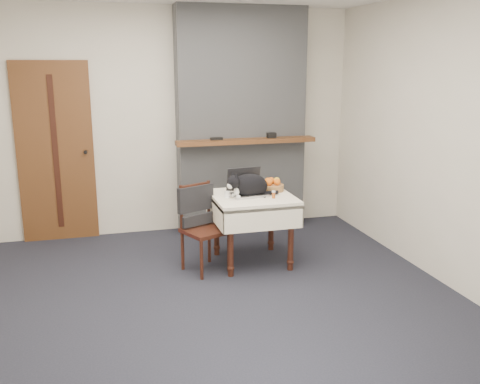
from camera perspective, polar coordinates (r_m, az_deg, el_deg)
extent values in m
plane|color=black|center=(4.72, -4.61, -11.15)|extent=(4.50, 4.50, 0.00)
cube|color=beige|center=(6.30, -8.25, 7.38)|extent=(4.50, 0.02, 2.60)
cube|color=beige|center=(5.23, 20.23, 5.37)|extent=(0.02, 4.00, 2.60)
cube|color=brown|center=(6.29, -19.07, 3.99)|extent=(0.82, 0.05, 2.00)
cube|color=black|center=(6.26, -19.08, 3.95)|extent=(0.06, 0.01, 1.70)
cylinder|color=black|center=(6.23, -16.15, 4.12)|extent=(0.04, 0.06, 0.04)
cube|color=gray|center=(6.33, 0.10, 7.55)|extent=(1.50, 0.30, 2.60)
cube|color=brown|center=(6.12, 0.70, 5.45)|extent=(1.62, 0.18, 0.05)
cube|color=black|center=(6.03, -2.52, 5.70)|extent=(0.14, 0.04, 0.03)
cube|color=black|center=(6.20, 3.38, 6.05)|extent=(0.10, 0.07, 0.06)
cylinder|color=black|center=(5.03, -1.01, -5.58)|extent=(0.06, 0.06, 0.64)
sphere|color=black|center=(5.12, -1.00, -8.12)|extent=(0.07, 0.07, 0.07)
cylinder|color=black|center=(5.20, 5.44, -4.98)|extent=(0.06, 0.06, 0.64)
sphere|color=black|center=(5.28, 5.38, -7.45)|extent=(0.07, 0.07, 0.07)
cylinder|color=black|center=(5.58, -2.52, -3.60)|extent=(0.06, 0.06, 0.64)
sphere|color=black|center=(5.66, -2.50, -5.92)|extent=(0.07, 0.07, 0.07)
cylinder|color=black|center=(5.74, 3.34, -3.13)|extent=(0.06, 0.06, 0.64)
sphere|color=black|center=(5.81, 3.31, -5.39)|extent=(0.07, 0.07, 0.07)
cube|color=#F3E2CE|center=(5.28, 1.33, -0.67)|extent=(0.78, 0.78, 0.06)
cube|color=#F3E2CE|center=(4.96, 2.59, -2.97)|extent=(0.78, 0.01, 0.22)
cube|color=#F3E2CE|center=(5.67, 0.22, -0.80)|extent=(0.78, 0.01, 0.22)
cube|color=#F3E2CE|center=(5.22, -2.73, -2.11)|extent=(0.01, 0.78, 0.22)
cube|color=#F3E2CE|center=(5.43, 5.23, -1.52)|extent=(0.01, 0.78, 0.22)
cube|color=#B7B7BC|center=(5.25, 0.96, -0.28)|extent=(0.38, 0.28, 0.02)
cube|color=black|center=(5.25, 0.96, -0.15)|extent=(0.31, 0.20, 0.00)
cube|color=black|center=(5.36, 0.36, 1.42)|extent=(0.36, 0.10, 0.24)
cube|color=#AEDEFF|center=(5.35, 0.37, 1.42)|extent=(0.33, 0.09, 0.22)
ellipsoid|color=black|center=(5.21, 0.98, 0.74)|extent=(0.40, 0.30, 0.22)
ellipsoid|color=black|center=(5.27, 1.95, 0.65)|extent=(0.23, 0.25, 0.18)
sphere|color=black|center=(5.10, -0.68, 1.08)|extent=(0.16, 0.16, 0.13)
ellipsoid|color=white|center=(5.09, -1.09, 0.67)|extent=(0.07, 0.08, 0.06)
ellipsoid|color=white|center=(5.14, -0.37, 0.08)|extent=(0.07, 0.09, 0.09)
cone|color=black|center=(5.06, -0.35, 1.73)|extent=(0.06, 0.06, 0.05)
cone|color=black|center=(5.13, -0.80, 1.87)|extent=(0.06, 0.06, 0.05)
cylinder|color=black|center=(5.27, 3.08, -0.09)|extent=(0.19, 0.05, 0.04)
sphere|color=white|center=(5.12, -0.17, -0.55)|extent=(0.04, 0.04, 0.04)
sphere|color=white|center=(5.19, -0.67, -0.35)|extent=(0.04, 0.04, 0.04)
cylinder|color=white|center=(5.17, -1.37, -0.29)|extent=(0.06, 0.06, 0.06)
cylinder|color=#A24714|center=(5.16, 3.60, -0.35)|extent=(0.03, 0.03, 0.06)
cylinder|color=silver|center=(5.15, 3.61, 0.05)|extent=(0.04, 0.04, 0.01)
cylinder|color=#AD7F45|center=(5.46, 3.47, 0.46)|extent=(0.23, 0.23, 0.06)
sphere|color=#ED4E14|center=(5.40, 3.11, 1.03)|extent=(0.07, 0.07, 0.07)
sphere|color=#ED4E14|center=(5.42, 3.98, 1.06)|extent=(0.07, 0.07, 0.07)
sphere|color=#ED4E14|center=(5.49, 3.33, 1.23)|extent=(0.07, 0.07, 0.07)
sphere|color=gold|center=(5.49, 3.94, 1.22)|extent=(0.07, 0.07, 0.07)
sphere|color=#ED4E14|center=(5.47, 2.99, 1.18)|extent=(0.07, 0.07, 0.07)
cube|color=black|center=(5.33, 3.07, -0.16)|extent=(0.14, 0.09, 0.01)
cube|color=black|center=(5.15, -3.73, -4.18)|extent=(0.49, 0.49, 0.04)
cylinder|color=black|center=(5.01, -4.13, -7.16)|extent=(0.03, 0.03, 0.40)
cylinder|color=black|center=(5.19, -1.21, -6.37)|extent=(0.03, 0.03, 0.40)
cylinder|color=black|center=(5.26, -6.15, -6.16)|extent=(0.03, 0.03, 0.40)
cylinder|color=black|center=(5.43, -3.30, -5.46)|extent=(0.03, 0.03, 0.40)
cylinder|color=black|center=(5.13, -6.27, -1.72)|extent=(0.03, 0.03, 0.45)
cylinder|color=black|center=(5.31, -3.36, -1.14)|extent=(0.03, 0.03, 0.45)
cube|color=black|center=(5.19, -4.81, -0.47)|extent=(0.30, 0.15, 0.25)
cube|color=black|center=(5.19, -4.75, -0.68)|extent=(0.38, 0.21, 0.25)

